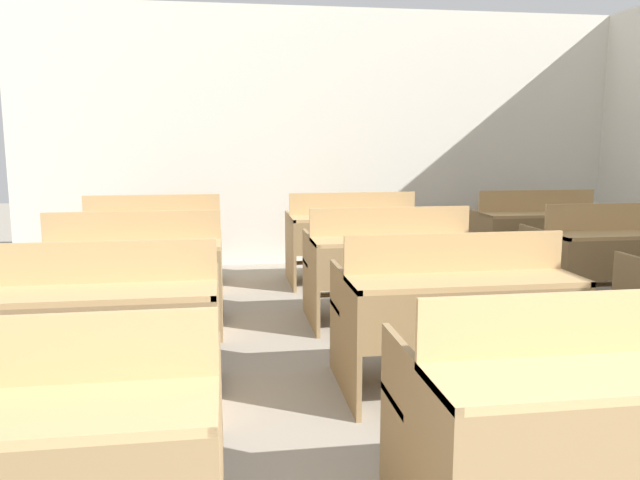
{
  "coord_description": "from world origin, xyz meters",
  "views": [
    {
      "loc": [
        -1.16,
        -0.15,
        1.43
      ],
      "look_at": [
        -0.54,
        3.97,
        0.76
      ],
      "focal_mm": 35.0,
      "sensor_mm": 36.0,
      "label": 1
    }
  ],
  "objects_px": {
    "bench_second_left": "(95,324)",
    "bench_back_center": "(352,236)",
    "bench_third_right": "(614,255)",
    "bench_front_left": "(11,454)",
    "bench_third_left": "(135,270)",
    "bench_third_center": "(390,262)",
    "bench_back_left": "(154,240)",
    "bench_second_center": "(453,309)",
    "bench_back_right": "(535,231)",
    "bench_front_center": "(587,411)"
  },
  "relations": [
    {
      "from": "bench_third_right",
      "to": "bench_back_left",
      "type": "xyz_separation_m",
      "value": [
        -3.91,
        1.4,
        0.0
      ]
    },
    {
      "from": "bench_back_right",
      "to": "bench_second_left",
      "type": "bearing_deg",
      "value": -144.46
    },
    {
      "from": "bench_second_left",
      "to": "bench_second_center",
      "type": "xyz_separation_m",
      "value": [
        1.96,
        0.0,
        0.0
      ]
    },
    {
      "from": "bench_second_center",
      "to": "bench_third_center",
      "type": "bearing_deg",
      "value": 90.1
    },
    {
      "from": "bench_back_center",
      "to": "bench_second_center",
      "type": "bearing_deg",
      "value": -89.65
    },
    {
      "from": "bench_second_left",
      "to": "bench_back_left",
      "type": "height_order",
      "value": "same"
    },
    {
      "from": "bench_second_left",
      "to": "bench_third_left",
      "type": "height_order",
      "value": "same"
    },
    {
      "from": "bench_third_center",
      "to": "bench_second_center",
      "type": "bearing_deg",
      "value": -89.9
    },
    {
      "from": "bench_third_center",
      "to": "bench_third_right",
      "type": "distance_m",
      "value": 1.94
    },
    {
      "from": "bench_back_right",
      "to": "bench_second_center",
      "type": "bearing_deg",
      "value": -124.92
    },
    {
      "from": "bench_second_center",
      "to": "bench_third_left",
      "type": "relative_size",
      "value": 1.0
    },
    {
      "from": "bench_back_left",
      "to": "bench_back_center",
      "type": "distance_m",
      "value": 1.95
    },
    {
      "from": "bench_front_center",
      "to": "bench_third_left",
      "type": "height_order",
      "value": "same"
    },
    {
      "from": "bench_front_center",
      "to": "bench_third_center",
      "type": "xyz_separation_m",
      "value": [
        0.02,
        2.76,
        0.0
      ]
    },
    {
      "from": "bench_third_left",
      "to": "bench_third_center",
      "type": "height_order",
      "value": "same"
    },
    {
      "from": "bench_back_center",
      "to": "bench_second_left",
      "type": "bearing_deg",
      "value": -124.95
    },
    {
      "from": "bench_second_center",
      "to": "bench_back_center",
      "type": "distance_m",
      "value": 2.79
    },
    {
      "from": "bench_front_left",
      "to": "bench_back_right",
      "type": "distance_m",
      "value": 5.72
    },
    {
      "from": "bench_front_center",
      "to": "bench_back_left",
      "type": "xyz_separation_m",
      "value": [
        -1.95,
        4.18,
        0.0
      ]
    },
    {
      "from": "bench_front_left",
      "to": "bench_third_left",
      "type": "xyz_separation_m",
      "value": [
        -0.01,
        2.79,
        0.0
      ]
    },
    {
      "from": "bench_third_left",
      "to": "bench_third_right",
      "type": "height_order",
      "value": "same"
    },
    {
      "from": "bench_front_left",
      "to": "bench_second_left",
      "type": "height_order",
      "value": "same"
    },
    {
      "from": "bench_front_center",
      "to": "bench_back_right",
      "type": "height_order",
      "value": "same"
    },
    {
      "from": "bench_front_center",
      "to": "bench_back_left",
      "type": "height_order",
      "value": "same"
    },
    {
      "from": "bench_third_right",
      "to": "bench_front_left",
      "type": "bearing_deg",
      "value": -144.22
    },
    {
      "from": "bench_second_left",
      "to": "bench_third_center",
      "type": "xyz_separation_m",
      "value": [
        1.96,
        1.39,
        0.0
      ]
    },
    {
      "from": "bench_back_left",
      "to": "bench_back_right",
      "type": "height_order",
      "value": "same"
    },
    {
      "from": "bench_third_left",
      "to": "bench_back_center",
      "type": "xyz_separation_m",
      "value": [
        1.93,
        1.39,
        0.0
      ]
    },
    {
      "from": "bench_second_center",
      "to": "bench_third_center",
      "type": "xyz_separation_m",
      "value": [
        -0.0,
        1.39,
        0.0
      ]
    },
    {
      "from": "bench_front_center",
      "to": "bench_third_right",
      "type": "bearing_deg",
      "value": 54.87
    },
    {
      "from": "bench_second_left",
      "to": "bench_third_right",
      "type": "relative_size",
      "value": 1.0
    },
    {
      "from": "bench_third_left",
      "to": "bench_third_center",
      "type": "relative_size",
      "value": 1.0
    },
    {
      "from": "bench_third_left",
      "to": "bench_second_center",
      "type": "bearing_deg",
      "value": -35.54
    },
    {
      "from": "bench_front_left",
      "to": "bench_back_center",
      "type": "height_order",
      "value": "same"
    },
    {
      "from": "bench_second_left",
      "to": "bench_third_right",
      "type": "height_order",
      "value": "same"
    },
    {
      "from": "bench_back_left",
      "to": "bench_third_center",
      "type": "bearing_deg",
      "value": -35.79
    },
    {
      "from": "bench_front_left",
      "to": "bench_back_left",
      "type": "distance_m",
      "value": 4.2
    },
    {
      "from": "bench_back_center",
      "to": "bench_front_center",
      "type": "bearing_deg",
      "value": -90.01
    },
    {
      "from": "bench_second_left",
      "to": "bench_back_right",
      "type": "bearing_deg",
      "value": 35.54
    },
    {
      "from": "bench_third_right",
      "to": "bench_second_left",
      "type": "bearing_deg",
      "value": -160.23
    },
    {
      "from": "bench_third_center",
      "to": "bench_back_left",
      "type": "distance_m",
      "value": 2.42
    },
    {
      "from": "bench_second_left",
      "to": "bench_third_center",
      "type": "relative_size",
      "value": 1.0
    },
    {
      "from": "bench_second_left",
      "to": "bench_third_left",
      "type": "relative_size",
      "value": 1.0
    },
    {
      "from": "bench_second_left",
      "to": "bench_back_center",
      "type": "relative_size",
      "value": 1.0
    },
    {
      "from": "bench_third_left",
      "to": "bench_back_left",
      "type": "xyz_separation_m",
      "value": [
        -0.02,
        1.41,
        0.0
      ]
    },
    {
      "from": "bench_second_center",
      "to": "bench_back_center",
      "type": "height_order",
      "value": "same"
    },
    {
      "from": "bench_third_center",
      "to": "bench_second_left",
      "type": "bearing_deg",
      "value": -144.72
    },
    {
      "from": "bench_back_right",
      "to": "bench_back_left",
      "type": "bearing_deg",
      "value": 179.89
    },
    {
      "from": "bench_second_center",
      "to": "bench_back_right",
      "type": "distance_m",
      "value": 3.41
    },
    {
      "from": "bench_front_left",
      "to": "bench_third_right",
      "type": "height_order",
      "value": "same"
    }
  ]
}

